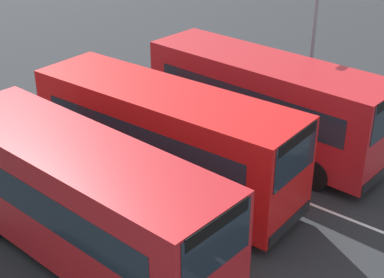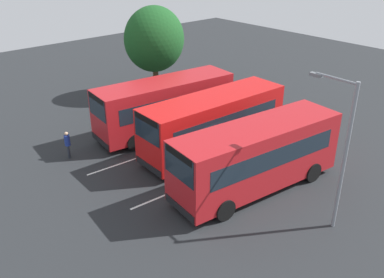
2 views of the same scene
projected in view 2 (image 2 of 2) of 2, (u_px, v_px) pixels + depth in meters
The scene contains 9 objects.
ground_plane at pixel (205, 155), 24.60m from camera, with size 64.72×64.72×0.00m, color #232628.
bus_far_left at pixel (165, 105), 26.68m from camera, with size 9.32×3.44×3.44m.
bus_center_left at pixel (213, 122), 24.16m from camera, with size 9.21×2.93×3.44m.
bus_center_right at pixel (256, 155), 20.53m from camera, with size 9.34×3.52×3.44m.
pedestrian at pixel (67, 143), 23.88m from camera, with size 0.43×0.43×1.62m.
street_lamp at pixel (342, 146), 17.06m from camera, with size 0.26×2.22×6.64m.
depot_tree at pixel (154, 39), 32.11m from camera, with size 4.76×4.29×6.93m.
lane_stripe_outer_left at pixel (182, 143), 26.00m from camera, with size 12.72×0.12×0.01m, color silver.
lane_stripe_inner_left at pixel (231, 168), 23.19m from camera, with size 12.72×0.12×0.01m, color silver.
Camera 2 is at (14.90, 15.84, 11.55)m, focal length 39.36 mm.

